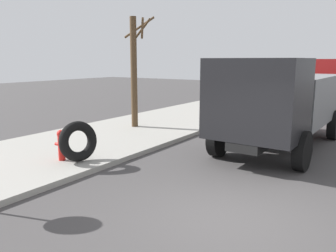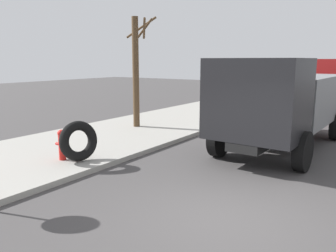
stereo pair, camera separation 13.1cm
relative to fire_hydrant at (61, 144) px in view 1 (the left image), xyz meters
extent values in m
plane|color=#423F3F|center=(-0.46, -5.27, -0.62)|extent=(80.00, 80.00, 0.00)
cube|color=#99968E|center=(-0.46, 1.23, -0.54)|extent=(36.00, 5.00, 0.15)
cylinder|color=red|center=(0.00, 0.01, -0.11)|extent=(0.19, 0.19, 0.71)
sphere|color=red|center=(0.00, 0.01, 0.30)|extent=(0.22, 0.22, 0.22)
cylinder|color=red|center=(0.00, -0.16, -0.03)|extent=(0.08, 0.15, 0.08)
cylinder|color=red|center=(0.00, 0.18, -0.03)|extent=(0.08, 0.15, 0.08)
cylinder|color=red|center=(0.00, -0.16, -0.11)|extent=(0.10, 0.15, 0.10)
torus|color=black|center=(0.18, -0.49, 0.11)|extent=(1.20, 0.67, 1.16)
cube|color=slate|center=(6.69, -4.60, 0.98)|extent=(4.85, 2.61, 1.60)
cube|color=black|center=(3.09, -4.52, 1.28)|extent=(2.05, 2.54, 2.20)
cube|color=black|center=(5.59, -4.58, 0.05)|extent=(7.02, 1.05, 0.24)
cylinder|color=black|center=(3.26, -5.77, -0.07)|extent=(1.11, 0.32, 1.10)
cylinder|color=black|center=(3.32, -3.28, -0.07)|extent=(1.11, 0.32, 1.10)
cylinder|color=black|center=(7.86, -5.88, -0.07)|extent=(1.11, 0.32, 1.10)
cylinder|color=black|center=(7.92, -3.38, -0.07)|extent=(1.11, 0.32, 1.10)
cube|color=#237033|center=(16.52, -4.01, 0.98)|extent=(4.86, 2.63, 1.60)
cube|color=maroon|center=(12.92, -4.11, 1.28)|extent=(2.07, 2.55, 2.20)
cube|color=black|center=(15.42, -4.04, 0.05)|extent=(7.02, 1.08, 0.24)
cylinder|color=black|center=(13.09, -2.85, -0.07)|extent=(1.11, 0.33, 1.10)
cylinder|color=black|center=(17.68, -2.73, -0.07)|extent=(1.11, 0.33, 1.10)
cylinder|color=#4C3823|center=(5.09, 1.49, 1.80)|extent=(0.27, 0.27, 4.54)
cylinder|color=#4C3823|center=(5.34, 1.20, 3.61)|extent=(0.68, 0.61, 0.80)
cylinder|color=#4C3823|center=(5.74, 1.68, 3.69)|extent=(0.48, 1.36, 0.88)
cylinder|color=#4C3823|center=(5.58, 1.46, 3.54)|extent=(0.14, 1.05, 0.96)
camera|label=1|loc=(-6.18, -7.72, 2.33)|focal=36.78mm
camera|label=2|loc=(-6.10, -7.83, 2.33)|focal=36.78mm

